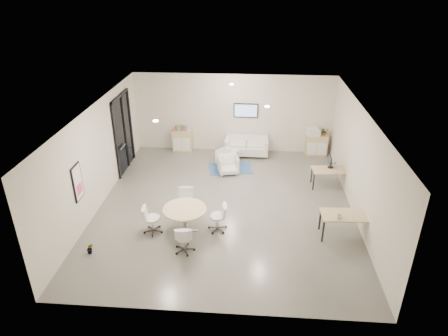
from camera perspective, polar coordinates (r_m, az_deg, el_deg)
room_shell at (r=12.12m, az=0.20°, el=1.06°), size 9.60×10.60×4.80m
glass_door at (r=15.20m, az=-14.19°, el=5.19°), size 0.09×1.90×2.85m
artwork at (r=11.71m, az=-20.19°, el=-1.95°), size 0.05×0.54×1.04m
wall_tv at (r=16.20m, az=3.14°, el=8.20°), size 0.98×0.06×0.58m
ceiling_spots at (r=12.35m, az=-0.44°, el=9.39°), size 3.14×4.14×0.03m
sideboard_left at (r=16.72m, az=-5.97°, el=3.91°), size 0.79×0.41×0.89m
sideboard_right at (r=16.68m, az=13.03°, el=3.23°), size 0.86×0.41×0.86m
books at (r=16.53m, az=-6.19°, el=5.71°), size 0.46×0.14×0.22m
printer at (r=16.45m, az=12.68°, el=5.13°), size 0.53×0.46×0.33m
loveseat at (r=16.32m, az=3.24°, el=3.08°), size 1.73×0.87×0.65m
blue_rug at (r=15.25m, az=0.88°, el=-0.04°), size 1.77×1.34×0.01m
armchair_left at (r=15.38m, az=0.43°, el=1.62°), size 0.92×0.92×0.69m
armchair_right at (r=14.77m, az=0.59°, el=0.59°), size 0.85×0.81×0.73m
desk_rear at (r=14.19m, az=15.03°, el=-0.44°), size 1.34×0.76×0.67m
desk_front at (r=11.65m, az=17.09°, el=-6.67°), size 1.43×0.76×0.73m
monitor at (r=14.18m, az=14.91°, el=0.94°), size 0.20×0.50×0.44m
round_table at (r=11.41m, az=-5.63°, el=-6.13°), size 1.24×1.24×0.75m
meeting_chairs at (r=11.55m, az=-5.58°, el=-7.23°), size 2.50×2.50×0.82m
plant_cabinet at (r=16.55m, az=14.15°, el=4.99°), size 0.36×0.38×0.25m
plant_floor at (r=11.42m, az=-18.54°, el=-11.20°), size 0.22×0.35×0.14m
cup at (r=11.34m, az=16.13°, el=-6.64°), size 0.15×0.12×0.14m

